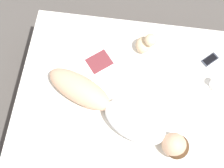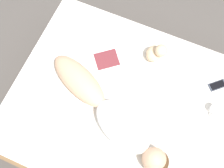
# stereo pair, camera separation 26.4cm
# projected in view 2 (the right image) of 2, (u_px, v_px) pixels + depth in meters

# --- Properties ---
(ground_plane) EXTENTS (12.00, 12.00, 0.00)m
(ground_plane) POSITION_uv_depth(u_px,v_px,m) (126.00, 123.00, 3.17)
(ground_plane) COLOR #4C4742
(bed) EXTENTS (1.63, 2.05, 0.59)m
(bed) POSITION_uv_depth(u_px,v_px,m) (127.00, 115.00, 2.90)
(bed) COLOR brown
(bed) RESTS_ON ground_plane
(person) EXTENTS (0.73, 1.27, 0.20)m
(person) POSITION_uv_depth(u_px,v_px,m) (111.00, 114.00, 2.50)
(person) COLOR tan
(person) RESTS_ON bed
(open_magazine) EXTENTS (0.58, 0.55, 0.01)m
(open_magazine) POSITION_uv_depth(u_px,v_px,m) (103.00, 48.00, 2.82)
(open_magazine) COLOR white
(open_magazine) RESTS_ON bed
(coffee_mug) EXTENTS (0.11, 0.08, 0.09)m
(coffee_mug) POSITION_uv_depth(u_px,v_px,m) (214.00, 109.00, 2.56)
(coffee_mug) COLOR white
(coffee_mug) RESTS_ON bed
(cell_phone) EXTENTS (0.16, 0.16, 0.01)m
(cell_phone) POSITION_uv_depth(u_px,v_px,m) (217.00, 85.00, 2.68)
(cell_phone) COLOR #333842
(cell_phone) RESTS_ON bed
(plush_toy) EXTENTS (0.15, 0.18, 0.22)m
(plush_toy) POSITION_uv_depth(u_px,v_px,m) (156.00, 53.00, 2.70)
(plush_toy) COLOR #D1B289
(plush_toy) RESTS_ON bed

